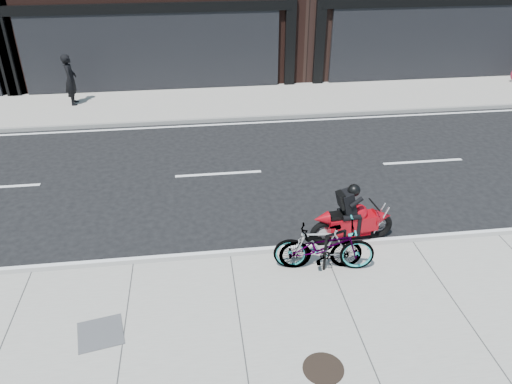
{
  "coord_description": "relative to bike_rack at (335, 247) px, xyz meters",
  "views": [
    {
      "loc": [
        -0.56,
        -10.39,
        6.47
      ],
      "look_at": [
        0.71,
        -0.71,
        0.9
      ],
      "focal_mm": 35.0,
      "sensor_mm": 36.0,
      "label": 1
    }
  ],
  "objects": [
    {
      "name": "motorcycle",
      "position": [
        0.76,
        1.01,
        -0.03
      ],
      "size": [
        1.94,
        0.53,
        1.45
      ],
      "rotation": [
        0.0,
        0.0,
        0.1
      ],
      "color": "black",
      "rests_on": "ground"
    },
    {
      "name": "bicycle_front",
      "position": [
        -0.22,
        -0.0,
        0.04
      ],
      "size": [
        2.09,
        0.99,
        1.05
      ],
      "primitive_type": "imported",
      "rotation": [
        0.0,
        0.0,
        1.42
      ],
      "color": "gray",
      "rests_on": "sidewalk_near"
    },
    {
      "name": "sidewalk_near",
      "position": [
        -2.04,
        -2.4,
        -0.56
      ],
      "size": [
        60.0,
        6.0,
        0.13
      ],
      "primitive_type": "cube",
      "color": "gray",
      "rests_on": "ground"
    },
    {
      "name": "manhole_cover",
      "position": [
        -0.83,
        -2.52,
        -0.48
      ],
      "size": [
        0.88,
        0.88,
        0.02
      ],
      "primitive_type": "cylinder",
      "rotation": [
        0.0,
        0.0,
        -0.43
      ],
      "color": "black",
      "rests_on": "sidewalk_near"
    },
    {
      "name": "utility_grate",
      "position": [
        -4.44,
        -1.29,
        -0.48
      ],
      "size": [
        0.88,
        0.88,
        0.02
      ],
      "primitive_type": "cube",
      "rotation": [
        0.0,
        0.0,
        0.2
      ],
      "color": "#565759",
      "rests_on": "sidewalk_near"
    },
    {
      "name": "ground",
      "position": [
        -2.04,
        2.6,
        -0.62
      ],
      "size": [
        120.0,
        120.0,
        0.0
      ],
      "primitive_type": "plane",
      "color": "black",
      "rests_on": "ground"
    },
    {
      "name": "bicycle_rear",
      "position": [
        -0.28,
        -0.0,
        0.01
      ],
      "size": [
        1.71,
        0.62,
        1.0
      ],
      "primitive_type": "imported",
      "rotation": [
        0.0,
        0.0,
        4.62
      ],
      "color": "gray",
      "rests_on": "sidewalk_near"
    },
    {
      "name": "bike_rack",
      "position": [
        0.0,
        0.0,
        0.0
      ],
      "size": [
        0.47,
        0.21,
        0.83
      ],
      "rotation": [
        0.0,
        0.0,
        0.35
      ],
      "color": "black",
      "rests_on": "sidewalk_near"
    },
    {
      "name": "pedestrian",
      "position": [
        -6.99,
        10.69,
        0.43
      ],
      "size": [
        0.5,
        0.71,
        1.83
      ],
      "primitive_type": "imported",
      "rotation": [
        0.0,
        0.0,
        1.67
      ],
      "color": "black",
      "rests_on": "sidewalk_far"
    },
    {
      "name": "sidewalk_far",
      "position": [
        -2.04,
        10.35,
        -0.56
      ],
      "size": [
        60.0,
        3.5,
        0.13
      ],
      "primitive_type": "cube",
      "color": "gray",
      "rests_on": "ground"
    }
  ]
}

